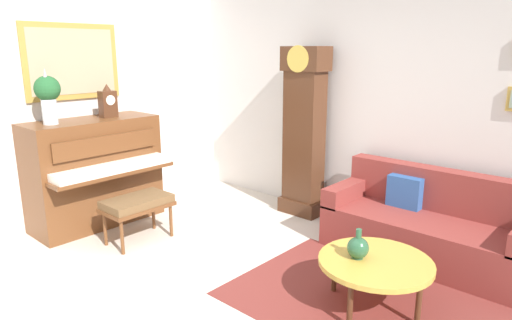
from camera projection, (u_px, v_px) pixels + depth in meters
name	position (u px, v px, depth m)	size (l,w,h in m)	color
ground_plane	(215.00, 304.00, 3.68)	(6.40, 6.00, 0.10)	beige
wall_left	(54.00, 102.00, 5.02)	(0.13, 4.90, 2.80)	silver
wall_back	(368.00, 102.00, 5.06)	(5.30, 0.13, 2.80)	silver
area_rug	(364.00, 303.00, 3.60)	(2.10, 1.50, 0.01)	maroon
piano	(96.00, 172.00, 5.13)	(0.87, 1.44, 1.23)	brown
piano_bench	(137.00, 204.00, 4.69)	(0.42, 0.70, 0.48)	brown
grandfather_clock	(304.00, 137.00, 5.38)	(0.52, 0.34, 2.03)	#4C2B19
couch	(428.00, 226.00, 4.35)	(1.90, 0.80, 0.84)	maroon
coffee_table	(375.00, 263.00, 3.46)	(0.88, 0.88, 0.40)	gold
mantel_clock	(108.00, 102.00, 5.11)	(0.13, 0.18, 0.38)	#4C2B19
flower_vase	(48.00, 94.00, 4.59)	(0.26, 0.26, 0.58)	silver
green_jug	(358.00, 248.00, 3.47)	(0.17, 0.17, 0.24)	#234C33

